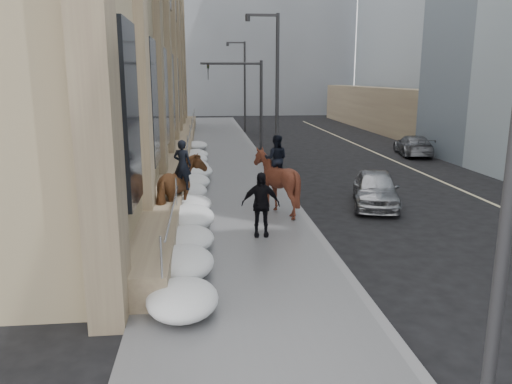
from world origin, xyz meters
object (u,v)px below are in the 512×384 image
at_px(mounted_horse_right, 276,179).
at_px(car_silver, 376,189).
at_px(pedestrian, 261,204).
at_px(mounted_horse_left, 180,187).
at_px(car_grey, 413,145).

bearing_deg(mounted_horse_right, car_silver, -154.77).
relative_size(pedestrian, car_silver, 0.48).
distance_m(mounted_horse_left, pedestrian, 3.31).
bearing_deg(mounted_horse_left, car_silver, -150.01).
bearing_deg(car_silver, mounted_horse_left, -153.33).
xyz_separation_m(mounted_horse_left, car_grey, (14.21, 13.81, -0.60)).
height_order(mounted_horse_left, pedestrian, mounted_horse_left).
bearing_deg(car_grey, car_silver, 71.15).
distance_m(mounted_horse_right, car_grey, 17.15).
bearing_deg(car_grey, pedestrian, 63.71).
height_order(mounted_horse_right, car_grey, mounted_horse_right).
relative_size(pedestrian, car_grey, 0.44).
bearing_deg(mounted_horse_right, pedestrian, 85.00).
distance_m(mounted_horse_right, pedestrian, 2.83).
xyz_separation_m(mounted_horse_left, pedestrian, (2.52, -2.14, -0.13)).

